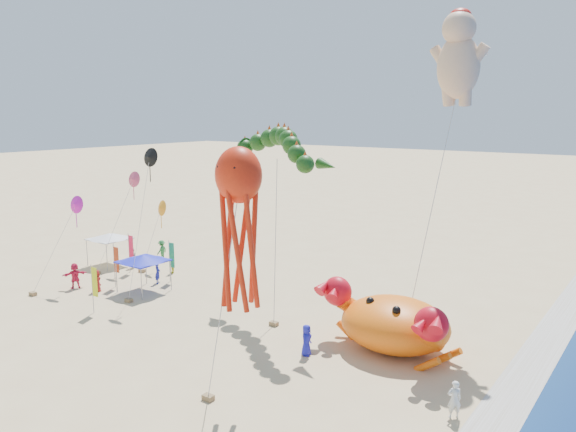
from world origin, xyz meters
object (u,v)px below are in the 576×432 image
object	(u,v)px
cherub_kite	(458,55)
canopy_blue	(143,258)
crab_inflatable	(394,323)
canopy_white	(109,236)
octopus_kite	(239,216)
dragon_kite	(275,151)

from	to	relation	value
cherub_kite	canopy_blue	distance (m)	24.81
crab_inflatable	canopy_blue	size ratio (longest dim) A/B	2.53
canopy_blue	canopy_white	bearing A→B (deg)	158.60
octopus_kite	canopy_blue	distance (m)	18.74
crab_inflatable	canopy_white	size ratio (longest dim) A/B	2.56
cherub_kite	dragon_kite	bearing A→B (deg)	-151.83
crab_inflatable	canopy_blue	world-z (taller)	crab_inflatable
crab_inflatable	cherub_kite	xyz separation A→B (m)	(0.51, 6.40, 14.34)
crab_inflatable	octopus_kite	xyz separation A→B (m)	(-3.04, -9.02, 6.85)
cherub_kite	canopy_white	size ratio (longest dim) A/B	5.82
cherub_kite	canopy_blue	world-z (taller)	cherub_kite
dragon_kite	canopy_blue	xyz separation A→B (m)	(-9.99, -2.42, -7.87)
crab_inflatable	canopy_blue	distance (m)	18.98
canopy_white	canopy_blue	bearing A→B (deg)	-21.40
canopy_blue	dragon_kite	bearing A→B (deg)	13.62
dragon_kite	cherub_kite	distance (m)	12.09
octopus_kite	dragon_kite	bearing A→B (deg)	119.64
crab_inflatable	canopy_white	world-z (taller)	crab_inflatable
dragon_kite	canopy_blue	size ratio (longest dim) A/B	3.56
crab_inflatable	cherub_kite	size ratio (longest dim) A/B	0.44
crab_inflatable	dragon_kite	distance (m)	12.57
cherub_kite	crab_inflatable	bearing A→B (deg)	-94.55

